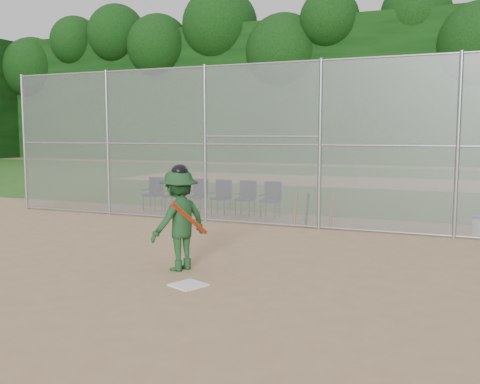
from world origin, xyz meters
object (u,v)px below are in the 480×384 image
at_px(batter_at_plate, 179,219).
at_px(water_cooler, 480,226).
at_px(chair_0, 153,194).
at_px(home_plate, 188,285).

distance_m(batter_at_plate, water_cooler, 7.05).
relative_size(batter_at_plate, water_cooler, 4.02).
bearing_deg(batter_at_plate, water_cooler, 47.69).
xyz_separation_m(water_cooler, chair_0, (-8.91, 0.74, 0.26)).
bearing_deg(chair_0, water_cooler, -4.75).
relative_size(home_plate, batter_at_plate, 0.26).
height_order(water_cooler, chair_0, chair_0).
bearing_deg(water_cooler, home_plate, -124.74).
relative_size(batter_at_plate, chair_0, 1.84).
relative_size(home_plate, water_cooler, 1.04).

